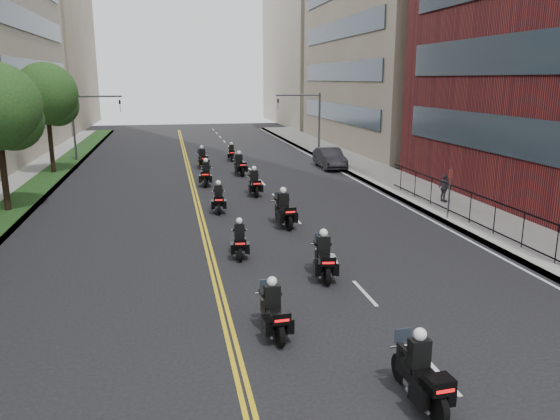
# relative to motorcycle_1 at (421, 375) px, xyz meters

# --- Properties ---
(sidewalk_right) EXTENTS (4.00, 90.00, 0.15)m
(sidewalk_right) POSITION_rel_motorcycle_1_xyz_m (9.80, 21.14, -0.59)
(sidewalk_right) COLOR gray
(sidewalk_right) RESTS_ON ground
(grass_strip) EXTENTS (2.00, 90.00, 0.04)m
(grass_strip) POSITION_rel_motorcycle_1_xyz_m (-13.40, 21.14, -0.50)
(grass_strip) COLOR #1A3714
(grass_strip) RESTS_ON sidewalk_left
(building_right_far) EXTENTS (15.00, 28.00, 26.00)m
(building_right_far) POSITION_rel_motorcycle_1_xyz_m (19.30, 74.14, 12.33)
(building_right_far) COLOR #A99C88
(building_right_far) RESTS_ON ground
(building_left_far) EXTENTS (16.00, 28.00, 26.00)m
(building_left_far) POSITION_rel_motorcycle_1_xyz_m (-24.20, 74.14, 12.33)
(building_left_far) COLOR gray
(building_left_far) RESTS_ON ground
(iron_fence) EXTENTS (0.05, 28.00, 1.50)m
(iron_fence) POSITION_rel_motorcycle_1_xyz_m (8.80, 8.14, 0.23)
(iron_fence) COLOR black
(iron_fence) RESTS_ON sidewalk_right
(traffic_signal_right) EXTENTS (4.09, 0.20, 5.60)m
(traffic_signal_right) POSITION_rel_motorcycle_1_xyz_m (7.34, 38.14, 3.03)
(traffic_signal_right) COLOR #3F3F44
(traffic_signal_right) RESTS_ON ground
(traffic_signal_left) EXTENTS (4.09, 0.20, 5.60)m
(traffic_signal_left) POSITION_rel_motorcycle_1_xyz_m (-11.74, 38.14, 3.03)
(traffic_signal_left) COLOR #3F3F44
(traffic_signal_left) RESTS_ON ground
(motorcycle_1) EXTENTS (0.58, 2.30, 1.69)m
(motorcycle_1) POSITION_rel_motorcycle_1_xyz_m (0.00, 0.00, 0.00)
(motorcycle_1) COLOR black
(motorcycle_1) RESTS_ON ground
(motorcycle_2) EXTENTS (0.55, 2.21, 1.63)m
(motorcycle_2) POSITION_rel_motorcycle_1_xyz_m (-2.48, 3.82, -0.02)
(motorcycle_2) COLOR black
(motorcycle_2) RESTS_ON ground
(motorcycle_3) EXTENTS (0.69, 2.35, 1.74)m
(motorcycle_3) POSITION_rel_motorcycle_1_xyz_m (0.08, 7.80, 0.02)
(motorcycle_3) COLOR black
(motorcycle_3) RESTS_ON ground
(motorcycle_4) EXTENTS (0.58, 2.08, 1.53)m
(motorcycle_4) POSITION_rel_motorcycle_1_xyz_m (-2.50, 10.76, -0.06)
(motorcycle_4) COLOR black
(motorcycle_4) RESTS_ON ground
(motorcycle_5) EXTENTS (0.66, 2.52, 1.86)m
(motorcycle_5) POSITION_rel_motorcycle_1_xyz_m (0.14, 14.81, 0.07)
(motorcycle_5) COLOR black
(motorcycle_5) RESTS_ON ground
(motorcycle_6) EXTENTS (0.59, 2.24, 1.65)m
(motorcycle_6) POSITION_rel_motorcycle_1_xyz_m (-2.63, 18.33, -0.02)
(motorcycle_6) COLOR black
(motorcycle_6) RESTS_ON ground
(motorcycle_7) EXTENTS (0.54, 2.36, 1.75)m
(motorcycle_7) POSITION_rel_motorcycle_1_xyz_m (-0.14, 22.11, 0.02)
(motorcycle_7) COLOR black
(motorcycle_7) RESTS_ON ground
(motorcycle_8) EXTENTS (0.72, 2.42, 1.79)m
(motorcycle_8) POSITION_rel_motorcycle_1_xyz_m (-2.77, 25.74, 0.04)
(motorcycle_8) COLOR black
(motorcycle_8) RESTS_ON ground
(motorcycle_9) EXTENTS (0.69, 2.39, 1.76)m
(motorcycle_9) POSITION_rel_motorcycle_1_xyz_m (-0.11, 29.24, 0.03)
(motorcycle_9) COLOR black
(motorcycle_9) RESTS_ON ground
(motorcycle_10) EXTENTS (0.69, 2.39, 1.76)m
(motorcycle_10) POSITION_rel_motorcycle_1_xyz_m (-2.54, 33.00, 0.03)
(motorcycle_10) COLOR black
(motorcycle_10) RESTS_ON ground
(motorcycle_11) EXTENTS (0.53, 2.12, 1.56)m
(motorcycle_11) POSITION_rel_motorcycle_1_xyz_m (0.15, 36.55, -0.05)
(motorcycle_11) COLOR black
(motorcycle_11) RESTS_ON ground
(parked_sedan) EXTENTS (1.74, 4.76, 1.56)m
(parked_sedan) POSITION_rel_motorcycle_1_xyz_m (7.20, 30.98, 0.11)
(parked_sedan) COLOR black
(parked_sedan) RESTS_ON ground
(pedestrian_c) EXTENTS (0.51, 0.96, 1.55)m
(pedestrian_c) POSITION_rel_motorcycle_1_xyz_m (9.78, 17.53, 0.26)
(pedestrian_c) COLOR #44464D
(pedestrian_c) RESTS_ON sidewalk_right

